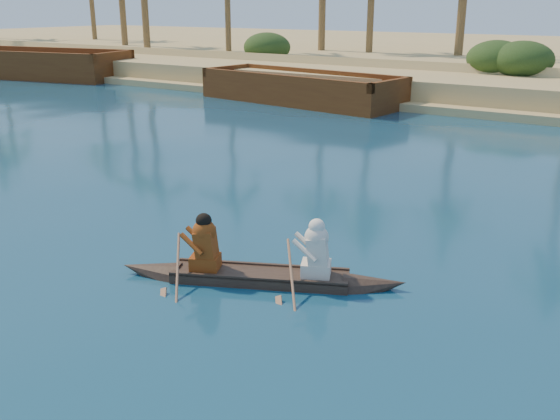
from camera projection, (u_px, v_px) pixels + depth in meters
The scene contains 5 objects.
sandy_embankment at pixel (535, 61), 48.16m from camera, with size 150.00×51.00×1.50m.
shrub_cluster at pixel (478, 69), 35.70m from camera, with size 100.00×6.00×2.40m, color #1F3212, non-canonical shape.
canoe at pixel (260, 267), 11.15m from camera, with size 5.01×2.77×1.43m.
barge_left at pixel (36, 66), 42.33m from camera, with size 13.63×6.77×2.17m.
barge_mid at pixel (301, 90), 31.50m from camera, with size 11.00×4.88×1.77m.
Camera 1 is at (10.31, -5.24, 4.76)m, focal length 40.00 mm.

